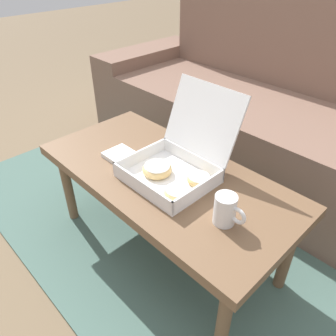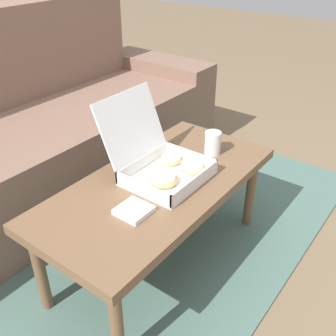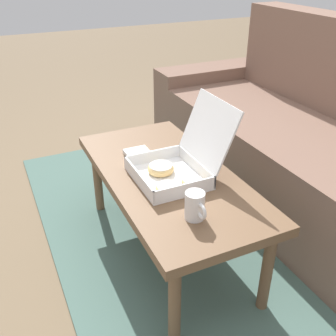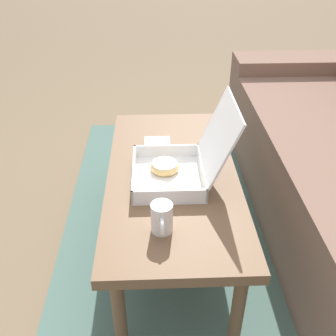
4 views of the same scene
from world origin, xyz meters
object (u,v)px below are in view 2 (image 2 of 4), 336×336
Objects in this scene: coffee_table at (159,191)px; coffee_mug at (213,143)px; couch at (27,143)px; pastry_box at (162,162)px.

coffee_table is 0.34m from coffee_mug.
couch is 6.28× the size of pastry_box.
couch is 0.87m from pastry_box.
coffee_table is 9.39× the size of coffee_mug.
pastry_box is at bearing -86.76° from couch.
coffee_mug is at bearing -14.18° from pastry_box.
coffee_table is at bearing -90.00° from couch.
couch is at bearing 93.24° from pastry_box.
pastry_box is at bearing 165.82° from coffee_mug.
coffee_mug is at bearing -70.59° from couch.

